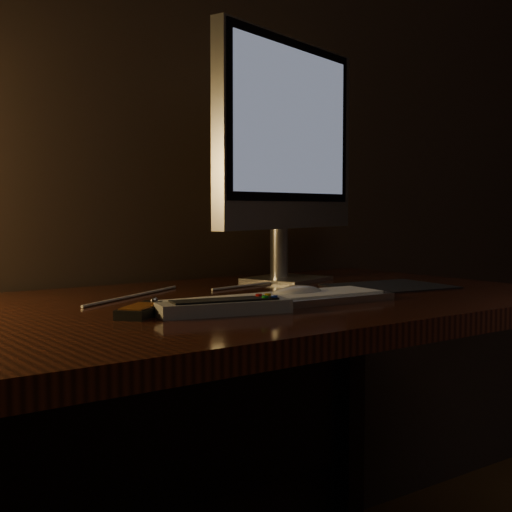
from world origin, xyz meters
TOP-DOWN VIEW (x-y plane):
  - desk at (0.00, 1.93)m, footprint 1.60×0.75m
  - monitor at (0.43, 2.06)m, footprint 0.52×0.21m
  - keyboard at (0.15, 1.75)m, footprint 0.46×0.16m
  - mousepad at (0.52, 1.83)m, footprint 0.27×0.23m
  - mouse at (0.21, 1.77)m, footprint 0.11×0.06m
  - media_remote at (-0.10, 1.78)m, footprint 0.13×0.12m
  - tv_remote at (0.01, 1.71)m, footprint 0.23×0.11m
  - cable at (0.15, 2.00)m, footprint 0.61×0.21m

SIDE VIEW (x-z plane):
  - desk at x=0.00m, z-range 0.25..1.00m
  - mousepad at x=0.52m, z-range 0.75..0.75m
  - cable at x=0.15m, z-range 0.75..0.76m
  - keyboard at x=0.15m, z-range 0.75..0.77m
  - media_remote at x=-0.10m, z-range 0.75..0.77m
  - mouse at x=0.21m, z-range 0.75..0.77m
  - tv_remote at x=0.01m, z-range 0.75..0.78m
  - monitor at x=0.43m, z-range 0.80..1.37m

